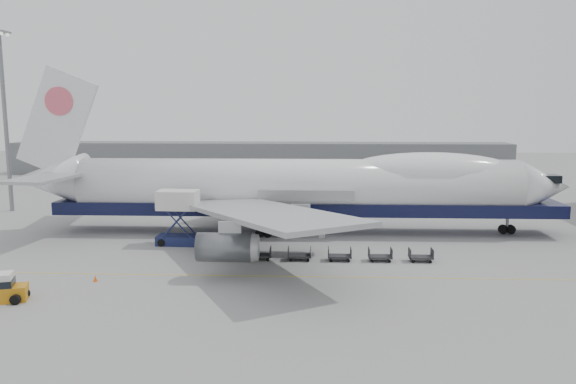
{
  "coord_description": "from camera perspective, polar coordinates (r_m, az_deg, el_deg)",
  "views": [
    {
      "loc": [
        1.59,
        -54.6,
        15.24
      ],
      "look_at": [
        -0.96,
        6.0,
        5.83
      ],
      "focal_mm": 35.0,
      "sensor_mm": 36.0,
      "label": 1
    }
  ],
  "objects": [
    {
      "name": "hangar",
      "position": [
        125.68,
        -2.9,
        3.45
      ],
      "size": [
        110.0,
        8.0,
        7.0
      ],
      "primitive_type": "cube",
      "color": "slate",
      "rests_on": "ground"
    },
    {
      "name": "dolly_2",
      "position": [
        55.98,
        1.17,
        -6.41
      ],
      "size": [
        2.3,
        1.35,
        1.3
      ],
      "color": "#2D2D30",
      "rests_on": "ground"
    },
    {
      "name": "dolly_3",
      "position": [
        56.04,
        5.27,
        -6.43
      ],
      "size": [
        2.3,
        1.35,
        1.3
      ],
      "color": "#2D2D30",
      "rests_on": "ground"
    },
    {
      "name": "catering_truck",
      "position": [
        62.66,
        -11.08,
        -2.21
      ],
      "size": [
        4.84,
        3.47,
        6.04
      ],
      "rotation": [
        0.0,
        0.0,
        -0.05
      ],
      "color": "#181F4A",
      "rests_on": "ground"
    },
    {
      "name": "dolly_0",
      "position": [
        56.7,
        -6.95,
        -6.28
      ],
      "size": [
        2.3,
        1.35,
        1.3
      ],
      "color": "#2D2D30",
      "rests_on": "ground"
    },
    {
      "name": "dolly_5",
      "position": [
        57.0,
        13.33,
        -6.38
      ],
      "size": [
        2.3,
        1.35,
        1.3
      ],
      "color": "#2D2D30",
      "rests_on": "ground"
    },
    {
      "name": "ground",
      "position": [
        56.71,
        0.72,
        -6.77
      ],
      "size": [
        260.0,
        260.0,
        0.0
      ],
      "primitive_type": "plane",
      "color": "gray",
      "rests_on": "ground"
    },
    {
      "name": "baggage_tug",
      "position": [
        49.77,
        -26.92,
        -8.77
      ],
      "size": [
        3.48,
        2.52,
        2.29
      ],
      "rotation": [
        0.0,
        0.0,
        0.3
      ],
      "color": "#C47B12",
      "rests_on": "ground"
    },
    {
      "name": "traffic_cone",
      "position": [
        52.33,
        -18.99,
        -8.3
      ],
      "size": [
        0.38,
        0.38,
        0.55
      ],
      "rotation": [
        0.0,
        0.0,
        -0.35
      ],
      "color": "#EB590C",
      "rests_on": "ground"
    },
    {
      "name": "apron_line",
      "position": [
        50.95,
        0.52,
        -8.57
      ],
      "size": [
        60.0,
        0.15,
        0.01
      ],
      "primitive_type": "cube",
      "color": "gold",
      "rests_on": "ground"
    },
    {
      "name": "dolly_1",
      "position": [
        56.2,
        -2.91,
        -6.36
      ],
      "size": [
        2.3,
        1.35,
        1.3
      ],
      "color": "#2D2D30",
      "rests_on": "ground"
    },
    {
      "name": "dolly_4",
      "position": [
        56.38,
        9.34,
        -6.42
      ],
      "size": [
        2.3,
        1.35,
        1.3
      ],
      "color": "#2D2D30",
      "rests_on": "ground"
    },
    {
      "name": "floodlight_mast",
      "position": [
        89.88,
        -26.83,
        7.26
      ],
      "size": [
        2.4,
        2.4,
        25.43
      ],
      "color": "slate",
      "rests_on": "ground"
    },
    {
      "name": "airliner",
      "position": [
        67.29,
        1.58,
        0.6
      ],
      "size": [
        67.0,
        55.3,
        19.98
      ],
      "color": "white",
      "rests_on": "ground"
    }
  ]
}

